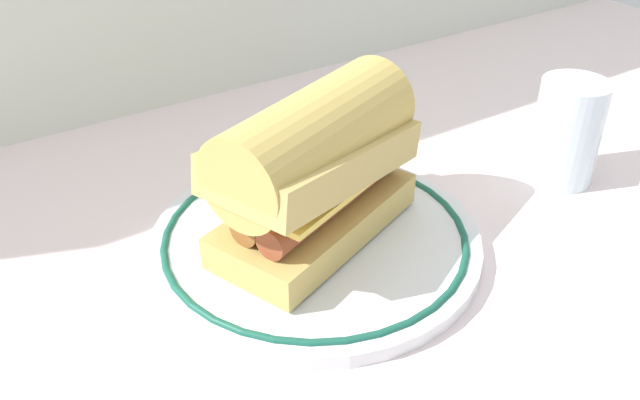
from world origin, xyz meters
The scene contains 4 objects.
ground_plane centered at (0.00, 0.00, 0.00)m, with size 1.50×1.50×0.00m, color silver.
plate centered at (0.00, 0.00, 0.01)m, with size 0.26×0.26×0.01m.
sausage_sandwich centered at (0.00, 0.00, 0.08)m, with size 0.19×0.14×0.12m.
drinking_glass centered at (0.25, -0.03, 0.04)m, with size 0.06×0.06×0.10m.
Camera 1 is at (-0.23, -0.37, 0.33)m, focal length 38.08 mm.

